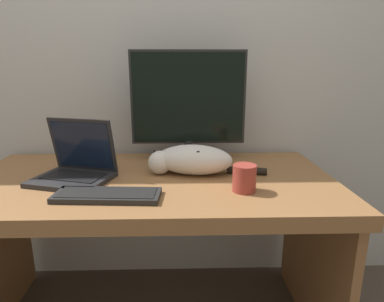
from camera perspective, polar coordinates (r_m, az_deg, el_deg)
wall_back at (r=1.78m, az=-6.64°, el=17.37°), size 6.40×0.06×2.60m
desk at (r=1.46m, az=-7.37°, el=-10.29°), size 1.58×0.80×0.75m
monitor at (r=1.57m, az=-0.67°, el=8.05°), size 0.56×0.21×0.54m
laptop at (r=1.43m, az=-20.03°, el=-2.86°), size 0.35×0.31×0.25m
external_keyboard at (r=1.21m, az=-14.81°, el=-7.60°), size 0.39×0.15×0.02m
cat at (r=1.41m, az=-0.17°, el=-1.49°), size 0.52×0.22×0.13m
coffee_mug at (r=1.24m, az=9.29°, el=-4.78°), size 0.09×0.09×0.10m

